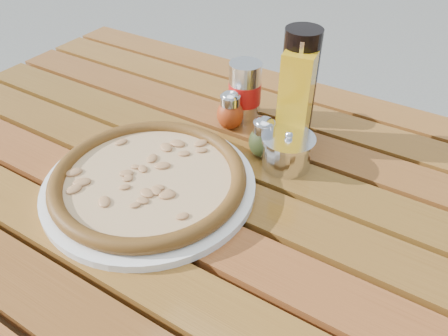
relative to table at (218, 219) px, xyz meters
The scene contains 9 objects.
table is the anchor object (origin of this frame).
plate 0.14m from the table, 147.77° to the right, with size 0.36×0.36×0.01m, color white.
pizza 0.15m from the table, 147.77° to the right, with size 0.34×0.34×0.03m.
pepper_shaker 0.22m from the table, 114.99° to the left, with size 0.05×0.05×0.08m.
oregano_shaker 0.17m from the table, 80.62° to the left, with size 0.06×0.06×0.08m.
dark_bottle 0.28m from the table, 78.31° to the left, with size 0.07×0.07×0.22m, color black.
soda_can 0.28m from the table, 109.10° to the left, with size 0.07×0.07×0.12m.
olive_oil_cruet 0.26m from the table, 74.68° to the left, with size 0.06×0.06×0.21m.
parmesan_tin 0.18m from the table, 60.20° to the left, with size 0.10×0.10×0.07m.
Camera 1 is at (0.31, -0.47, 1.24)m, focal length 35.00 mm.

